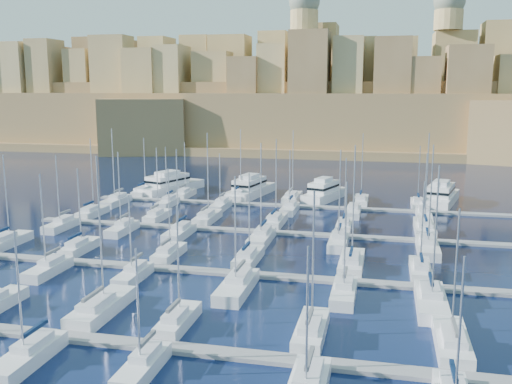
% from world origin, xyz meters
% --- Properties ---
extents(ground, '(600.00, 600.00, 0.00)m').
position_xyz_m(ground, '(0.00, 0.00, 0.00)').
color(ground, black).
rests_on(ground, ground).
extents(pontoon_near, '(84.00, 2.00, 0.40)m').
position_xyz_m(pontoon_near, '(0.00, -34.00, 0.20)').
color(pontoon_near, slate).
rests_on(pontoon_near, ground).
extents(pontoon_mid_near, '(84.00, 2.00, 0.40)m').
position_xyz_m(pontoon_mid_near, '(0.00, -12.00, 0.20)').
color(pontoon_mid_near, slate).
rests_on(pontoon_mid_near, ground).
extents(pontoon_mid_far, '(84.00, 2.00, 0.40)m').
position_xyz_m(pontoon_mid_far, '(0.00, 10.00, 0.20)').
color(pontoon_mid_far, slate).
rests_on(pontoon_mid_far, ground).
extents(pontoon_far, '(84.00, 2.00, 0.40)m').
position_xyz_m(pontoon_far, '(0.00, 32.00, 0.20)').
color(pontoon_far, slate).
rests_on(pontoon_far, ground).
extents(sailboat_2, '(3.17, 10.56, 17.16)m').
position_xyz_m(sailboat_2, '(-10.79, -27.85, 0.78)').
color(sailboat_2, silver).
rests_on(sailboat_2, ground).
extents(sailboat_3, '(2.41, 8.02, 12.66)m').
position_xyz_m(sailboat_3, '(-1.70, -29.09, 0.72)').
color(sailboat_3, silver).
rests_on(sailboat_3, ground).
extents(sailboat_4, '(2.71, 9.02, 14.62)m').
position_xyz_m(sailboat_4, '(11.67, -28.60, 0.75)').
color(sailboat_4, silver).
rests_on(sailboat_4, ground).
extents(sailboat_5, '(2.89, 9.65, 13.44)m').
position_xyz_m(sailboat_5, '(24.59, -28.30, 0.74)').
color(sailboat_5, silver).
rests_on(sailboat_5, ground).
extents(sailboat_8, '(2.65, 8.82, 12.35)m').
position_xyz_m(sailboat_8, '(-11.66, -39.30, 0.73)').
color(sailboat_8, silver).
rests_on(sailboat_8, ground).
extents(sailboat_9, '(2.31, 7.71, 11.36)m').
position_xyz_m(sailboat_9, '(-1.20, -38.75, 0.71)').
color(sailboat_9, silver).
rests_on(sailboat_9, ground).
extents(sailboat_12, '(2.77, 9.23, 14.23)m').
position_xyz_m(sailboat_12, '(-37.64, -6.50, 0.75)').
color(sailboat_12, silver).
rests_on(sailboat_12, ground).
extents(sailboat_13, '(2.49, 8.31, 12.61)m').
position_xyz_m(sailboat_13, '(-25.23, -6.95, 0.73)').
color(sailboat_13, silver).
rests_on(sailboat_13, ground).
extents(sailboat_14, '(2.46, 8.19, 13.01)m').
position_xyz_m(sailboat_14, '(-11.29, -7.01, 0.73)').
color(sailboat_14, silver).
rests_on(sailboat_14, ground).
extents(sailboat_15, '(2.70, 8.99, 12.70)m').
position_xyz_m(sailboat_15, '(0.16, -6.62, 0.73)').
color(sailboat_15, silver).
rests_on(sailboat_15, ground).
extents(sailboat_16, '(3.08, 10.28, 16.72)m').
position_xyz_m(sailboat_16, '(14.14, -5.99, 0.78)').
color(sailboat_16, silver).
rests_on(sailboat_16, ground).
extents(sailboat_17, '(2.55, 8.51, 12.44)m').
position_xyz_m(sailboat_17, '(22.94, -6.86, 0.72)').
color(sailboat_17, silver).
rests_on(sailboat_17, ground).
extents(sailboat_19, '(2.50, 8.34, 13.48)m').
position_xyz_m(sailboat_19, '(-23.88, -17.06, 0.73)').
color(sailboat_19, silver).
rests_on(sailboat_19, ground).
extents(sailboat_20, '(2.34, 7.80, 11.27)m').
position_xyz_m(sailboat_20, '(-12.16, -16.80, 0.71)').
color(sailboat_20, silver).
rests_on(sailboat_20, ground).
extents(sailboat_21, '(3.15, 10.50, 14.21)m').
position_xyz_m(sailboat_21, '(1.57, -18.12, 0.76)').
color(sailboat_21, silver).
rests_on(sailboat_21, ground).
extents(sailboat_22, '(2.64, 8.79, 13.91)m').
position_xyz_m(sailboat_22, '(13.98, -17.28, 0.74)').
color(sailboat_22, silver).
rests_on(sailboat_22, ground).
extents(sailboat_23, '(3.16, 10.53, 16.13)m').
position_xyz_m(sailboat_23, '(23.46, -18.14, 0.77)').
color(sailboat_23, silver).
rests_on(sailboat_23, ground).
extents(sailboat_24, '(2.59, 8.63, 14.89)m').
position_xyz_m(sailboat_24, '(-35.27, 15.21, 0.75)').
color(sailboat_24, silver).
rests_on(sailboat_24, ground).
extents(sailboat_25, '(2.48, 8.28, 13.43)m').
position_xyz_m(sailboat_25, '(-22.19, 15.03, 0.73)').
color(sailboat_25, silver).
rests_on(sailboat_25, ground).
extents(sailboat_26, '(2.88, 9.58, 16.22)m').
position_xyz_m(sailboat_26, '(-12.81, 15.67, 0.77)').
color(sailboat_26, silver).
rests_on(sailboat_26, ground).
extents(sailboat_27, '(2.91, 9.69, 15.36)m').
position_xyz_m(sailboat_27, '(-0.39, 15.73, 0.76)').
color(sailboat_27, silver).
rests_on(sailboat_27, ground).
extents(sailboat_28, '(2.48, 8.27, 12.54)m').
position_xyz_m(sailboat_28, '(11.67, 15.03, 0.72)').
color(sailboat_28, silver).
rests_on(sailboat_28, ground).
extents(sailboat_29, '(3.22, 10.74, 16.81)m').
position_xyz_m(sailboat_29, '(24.85, 16.24, 0.78)').
color(sailboat_29, silver).
rests_on(sailboat_29, ground).
extents(sailboat_30, '(2.55, 8.49, 13.10)m').
position_xyz_m(sailboat_30, '(-35.37, 4.86, 0.73)').
color(sailboat_30, silver).
rests_on(sailboat_30, ground).
extents(sailboat_31, '(2.53, 8.43, 13.87)m').
position_xyz_m(sailboat_31, '(-24.16, 4.89, 0.74)').
color(sailboat_31, silver).
rests_on(sailboat_31, ground).
extents(sailboat_32, '(2.78, 9.28, 14.58)m').
position_xyz_m(sailboat_32, '(-13.96, 4.48, 0.75)').
color(sailboat_32, silver).
rests_on(sailboat_32, ground).
extents(sailboat_33, '(2.91, 9.70, 15.86)m').
position_xyz_m(sailboat_33, '(-0.33, 4.27, 0.76)').
color(sailboat_33, silver).
rests_on(sailboat_33, ground).
extents(sailboat_34, '(2.72, 9.07, 15.10)m').
position_xyz_m(sailboat_34, '(11.59, 4.58, 0.75)').
color(sailboat_34, silver).
rests_on(sailboat_34, ground).
extents(sailboat_35, '(3.04, 10.14, 16.19)m').
position_xyz_m(sailboat_35, '(24.55, 4.06, 0.77)').
color(sailboat_35, silver).
rests_on(sailboat_35, ground).
extents(sailboat_36, '(2.74, 9.12, 13.13)m').
position_xyz_m(sailboat_36, '(-34.55, 37.45, 0.74)').
color(sailboat_36, silver).
rests_on(sailboat_36, ground).
extents(sailboat_37, '(2.57, 8.55, 12.47)m').
position_xyz_m(sailboat_37, '(-24.88, 37.17, 0.73)').
color(sailboat_37, silver).
rests_on(sailboat_37, ground).
extents(sailboat_38, '(3.10, 10.33, 15.37)m').
position_xyz_m(sailboat_38, '(-12.48, 38.04, 0.77)').
color(sailboat_38, silver).
rests_on(sailboat_38, ground).
extents(sailboat_39, '(3.00, 10.00, 15.34)m').
position_xyz_m(sailboat_39, '(-1.01, 37.88, 0.76)').
color(sailboat_39, silver).
rests_on(sailboat_39, ground).
extents(sailboat_40, '(2.81, 9.36, 14.94)m').
position_xyz_m(sailboat_40, '(13.45, 37.56, 0.75)').
color(sailboat_40, silver).
rests_on(sailboat_40, ground).
extents(sailboat_41, '(2.50, 8.33, 12.71)m').
position_xyz_m(sailboat_41, '(24.76, 37.06, 0.73)').
color(sailboat_41, silver).
rests_on(sailboat_41, ground).
extents(sailboat_42, '(2.90, 9.67, 16.02)m').
position_xyz_m(sailboat_42, '(-35.92, 26.28, 0.77)').
color(sailboat_42, silver).
rests_on(sailboat_42, ground).
extents(sailboat_43, '(2.43, 8.09, 12.47)m').
position_xyz_m(sailboat_43, '(-24.86, 27.06, 0.72)').
color(sailboat_43, silver).
rests_on(sailboat_43, ground).
extents(sailboat_44, '(2.55, 8.51, 11.46)m').
position_xyz_m(sailboat_44, '(-13.55, 26.85, 0.72)').
color(sailboat_44, silver).
rests_on(sailboat_44, ground).
extents(sailboat_45, '(2.61, 8.70, 12.48)m').
position_xyz_m(sailboat_45, '(0.38, 26.76, 0.73)').
color(sailboat_45, silver).
rests_on(sailboat_45, ground).
extents(sailboat_46, '(2.58, 8.60, 12.87)m').
position_xyz_m(sailboat_46, '(12.54, 26.81, 0.73)').
color(sailboat_46, silver).
rests_on(sailboat_46, ground).
extents(sailboat_47, '(2.58, 8.61, 12.51)m').
position_xyz_m(sailboat_47, '(25.34, 26.81, 0.73)').
color(sailboat_47, silver).
rests_on(sailboat_47, ground).
extents(motor_yacht_a, '(11.48, 19.28, 5.25)m').
position_xyz_m(motor_yacht_a, '(-30.50, 42.41, 1.73)').
color(motor_yacht_a, silver).
rests_on(motor_yacht_a, ground).
extents(motor_yacht_b, '(8.07, 17.60, 5.25)m').
position_xyz_m(motor_yacht_b, '(-11.04, 41.65, 1.73)').
color(motor_yacht_b, silver).
rests_on(motor_yacht_b, ground).
extents(motor_yacht_c, '(8.73, 15.30, 5.25)m').
position_xyz_m(motor_yacht_c, '(5.54, 40.55, 1.73)').
color(motor_yacht_c, silver).
rests_on(motor_yacht_c, ground).
extents(motor_yacht_d, '(9.09, 18.15, 5.25)m').
position_xyz_m(motor_yacht_d, '(29.59, 41.87, 1.73)').
color(motor_yacht_d, silver).
rests_on(motor_yacht_d, ground).
extents(fortified_city, '(460.00, 108.95, 59.52)m').
position_xyz_m(fortified_city, '(-0.19, 155.26, 14.74)').
color(fortified_city, brown).
rests_on(fortified_city, ground).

